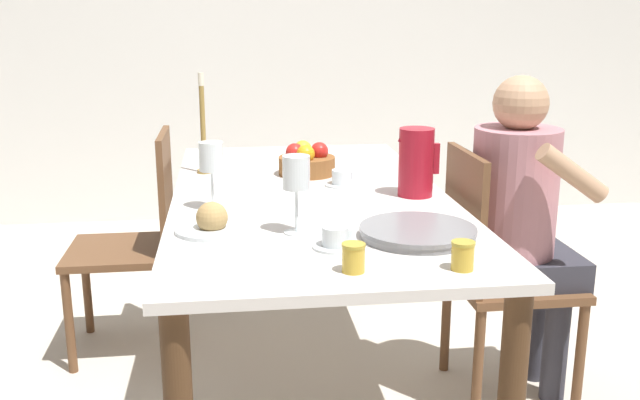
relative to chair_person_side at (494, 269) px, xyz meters
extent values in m
plane|color=beige|center=(-0.66, 0.08, -0.49)|extent=(20.00, 20.00, 0.00)
cube|color=white|center=(-0.66, 2.53, 0.81)|extent=(10.00, 0.06, 2.60)
cube|color=silver|center=(-0.66, 0.08, 0.27)|extent=(0.95, 1.84, 0.03)
cylinder|color=#472D19|center=(-1.07, 0.94, -0.12)|extent=(0.07, 0.07, 0.74)
cylinder|color=#472D19|center=(-0.25, 0.94, -0.12)|extent=(0.07, 0.07, 0.74)
cylinder|color=brown|center=(0.26, 0.19, -0.28)|extent=(0.04, 0.04, 0.42)
cylinder|color=brown|center=(0.26, -0.18, -0.28)|extent=(0.04, 0.04, 0.42)
cylinder|color=brown|center=(-0.11, 0.18, -0.28)|extent=(0.04, 0.04, 0.42)
cylinder|color=brown|center=(-0.11, -0.18, -0.28)|extent=(0.04, 0.04, 0.42)
cube|color=brown|center=(0.07, 0.00, -0.05)|extent=(0.42, 0.42, 0.03)
cube|color=brown|center=(-0.12, 0.00, 0.20)|extent=(0.03, 0.39, 0.47)
cylinder|color=brown|center=(-1.58, 0.35, -0.28)|extent=(0.04, 0.04, 0.42)
cylinder|color=brown|center=(-1.58, 0.72, -0.28)|extent=(0.04, 0.04, 0.42)
cylinder|color=brown|center=(-1.21, 0.35, -0.28)|extent=(0.04, 0.04, 0.42)
cylinder|color=brown|center=(-1.21, 0.72, -0.28)|extent=(0.04, 0.04, 0.42)
cube|color=brown|center=(-1.39, 0.54, -0.05)|extent=(0.42, 0.42, 0.03)
cube|color=brown|center=(-1.20, 0.54, 0.20)|extent=(0.03, 0.39, 0.47)
cylinder|color=#33333D|center=(0.22, 0.08, -0.26)|extent=(0.09, 0.09, 0.45)
cylinder|color=#33333D|center=(0.22, -0.08, -0.26)|extent=(0.09, 0.09, 0.45)
cube|color=#33333D|center=(0.14, 0.00, 0.01)|extent=(0.30, 0.34, 0.11)
cylinder|color=#B77A84|center=(0.05, 0.00, 0.28)|extent=(0.30, 0.30, 0.46)
sphere|color=tan|center=(0.05, 0.00, 0.60)|extent=(0.19, 0.19, 0.19)
cylinder|color=tan|center=(0.15, -0.21, 0.40)|extent=(0.25, 0.06, 0.20)
cylinder|color=#A31423|center=(-0.30, 0.01, 0.40)|extent=(0.12, 0.12, 0.24)
cube|color=#A31423|center=(-0.23, 0.01, 0.41)|extent=(0.02, 0.02, 0.11)
cone|color=#A31423|center=(-0.35, 0.01, 0.49)|extent=(0.04, 0.04, 0.04)
cylinder|color=white|center=(-0.99, -0.08, 0.28)|extent=(0.07, 0.07, 0.00)
cylinder|color=white|center=(-0.99, -0.08, 0.35)|extent=(0.01, 0.01, 0.12)
cylinder|color=white|center=(-0.99, -0.08, 0.45)|extent=(0.08, 0.08, 0.09)
cylinder|color=white|center=(-0.75, -0.37, 0.28)|extent=(0.07, 0.07, 0.00)
cylinder|color=white|center=(-0.75, -0.37, 0.35)|extent=(0.01, 0.01, 0.13)
cylinder|color=white|center=(-0.75, -0.37, 0.46)|extent=(0.08, 0.08, 0.10)
cylinder|color=gold|center=(-0.75, -0.37, 0.44)|extent=(0.06, 0.06, 0.05)
cylinder|color=silver|center=(-0.66, -0.51, 0.28)|extent=(0.12, 0.12, 0.01)
cylinder|color=silver|center=(-0.66, -0.51, 0.31)|extent=(0.07, 0.07, 0.05)
cube|color=silver|center=(-0.62, -0.51, 0.32)|extent=(0.01, 0.01, 0.03)
cylinder|color=silver|center=(-0.53, 0.19, 0.28)|extent=(0.12, 0.12, 0.01)
cylinder|color=silver|center=(-0.53, 0.19, 0.31)|extent=(0.07, 0.07, 0.05)
cube|color=silver|center=(-0.49, 0.19, 0.32)|extent=(0.01, 0.01, 0.03)
cylinder|color=gray|center=(-0.41, -0.45, 0.29)|extent=(0.32, 0.32, 0.02)
cylinder|color=gray|center=(-0.41, -0.45, 0.30)|extent=(0.33, 0.33, 0.01)
cylinder|color=silver|center=(-0.99, -0.32, 0.29)|extent=(0.22, 0.22, 0.01)
sphere|color=tan|center=(-0.99, -0.32, 0.32)|extent=(0.09, 0.09, 0.09)
cylinder|color=gold|center=(-0.64, -0.70, 0.32)|extent=(0.06, 0.06, 0.07)
cylinder|color=gold|center=(-0.64, -0.70, 0.35)|extent=(0.06, 0.06, 0.01)
cylinder|color=gold|center=(-0.37, -0.72, 0.32)|extent=(0.06, 0.06, 0.07)
cylinder|color=gold|center=(-0.37, -0.72, 0.35)|extent=(0.06, 0.06, 0.01)
cylinder|color=brown|center=(-0.64, 0.39, 0.32)|extent=(0.22, 0.22, 0.07)
sphere|color=red|center=(-0.59, 0.39, 0.37)|extent=(0.07, 0.07, 0.07)
sphere|color=gold|center=(-0.65, 0.44, 0.37)|extent=(0.07, 0.07, 0.07)
sphere|color=red|center=(-0.68, 0.38, 0.37)|extent=(0.07, 0.07, 0.07)
sphere|color=gold|center=(-0.65, 0.34, 0.37)|extent=(0.07, 0.07, 0.07)
cylinder|color=olive|center=(-1.03, 0.47, 0.29)|extent=(0.06, 0.06, 0.01)
cylinder|color=olive|center=(-1.03, 0.47, 0.46)|extent=(0.02, 0.02, 0.33)
cylinder|color=beige|center=(-1.03, 0.47, 0.65)|extent=(0.02, 0.02, 0.05)
camera|label=1|loc=(-0.93, -2.32, 0.90)|focal=40.00mm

